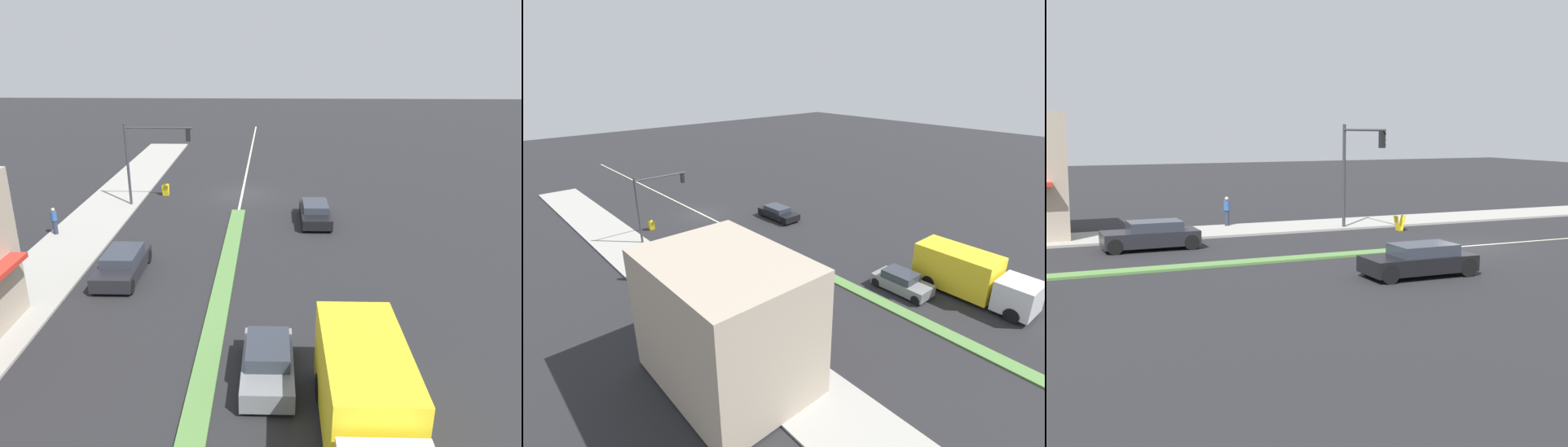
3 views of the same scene
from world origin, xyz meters
TOP-DOWN VIEW (x-y plane):
  - ground_plane at (0.00, 18.00)m, footprint 160.00×160.00m
  - sidewalk_right at (9.00, 18.50)m, footprint 4.00×73.00m
  - median_strip at (0.00, 27.00)m, footprint 0.90×46.00m
  - lane_marking_center at (0.00, 0.00)m, footprint 0.16×60.00m
  - building_corner_store at (10.98, 21.11)m, footprint 6.39×7.61m
  - traffic_signal_main at (6.12, 2.98)m, footprint 4.59×0.34m
  - pedestrian at (10.49, 8.78)m, footprint 0.34×0.34m
  - warning_aframe_sign at (5.62, 0.60)m, footprint 0.45×0.53m
  - delivery_truck at (-5.00, 24.97)m, footprint 2.44×7.50m
  - suv_black at (-5.00, 5.96)m, footprint 1.84×4.28m
  - suv_grey at (-2.20, 21.84)m, footprint 1.75×3.83m
  - sedan_dark at (5.00, 14.06)m, footprint 1.91×4.33m

SIDE VIEW (x-z plane):
  - ground_plane at x=0.00m, z-range 0.00..0.00m
  - lane_marking_center at x=0.00m, z-range 0.00..0.01m
  - median_strip at x=0.00m, z-range 0.00..0.10m
  - sidewalk_right at x=9.00m, z-range 0.00..0.12m
  - warning_aframe_sign at x=5.62m, z-range 0.01..0.84m
  - suv_black at x=-5.00m, z-range 0.00..1.22m
  - sedan_dark at x=5.00m, z-range -0.01..1.29m
  - suv_grey at x=-2.20m, z-range -0.03..1.32m
  - pedestrian at x=10.49m, z-range 0.16..1.78m
  - delivery_truck at x=-5.00m, z-range 0.03..2.90m
  - building_corner_store at x=10.98m, z-range 0.12..6.34m
  - traffic_signal_main at x=6.12m, z-range 1.10..6.70m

